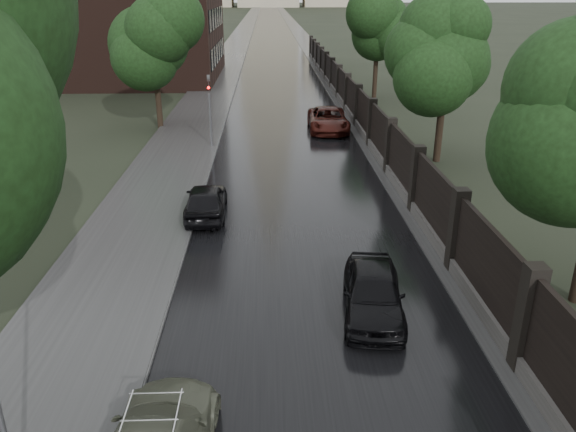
% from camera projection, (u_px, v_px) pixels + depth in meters
% --- Properties ---
extents(road, '(8.00, 420.00, 0.02)m').
position_uv_depth(road, '(270.00, 16.00, 184.29)').
color(road, black).
rests_on(road, ground).
extents(sidewalk_left, '(4.00, 420.00, 0.16)m').
position_uv_depth(sidewalk_left, '(251.00, 16.00, 184.06)').
color(sidewalk_left, '#2D2D2D').
rests_on(sidewalk_left, ground).
extents(verge_right, '(3.00, 420.00, 0.08)m').
position_uv_depth(verge_right, '(286.00, 16.00, 184.47)').
color(verge_right, '#2D2D2D').
rests_on(verge_right, ground).
extents(fence_right, '(0.45, 75.72, 2.70)m').
position_uv_depth(fence_right, '(353.00, 105.00, 37.72)').
color(fence_right, '#383533').
rests_on(fence_right, ground).
extents(tree_left_far, '(4.25, 4.25, 7.39)m').
position_uv_depth(tree_left_far, '(153.00, 42.00, 33.84)').
color(tree_left_far, black).
rests_on(tree_left_far, ground).
extents(tree_right_b, '(4.08, 4.08, 7.01)m').
position_uv_depth(tree_right_b, '(446.00, 62.00, 27.06)').
color(tree_right_b, black).
rests_on(tree_right_b, ground).
extents(tree_right_c, '(4.08, 4.08, 7.01)m').
position_uv_depth(tree_right_c, '(378.00, 35.00, 43.74)').
color(tree_right_c, black).
rests_on(tree_right_c, ground).
extents(traffic_light, '(0.16, 0.32, 4.00)m').
position_uv_depth(traffic_light, '(210.00, 105.00, 30.39)').
color(traffic_light, '#59595E').
rests_on(traffic_light, ground).
extents(hatchback_left, '(1.65, 3.88, 1.31)m').
position_uv_depth(hatchback_left, '(206.00, 200.00, 21.66)').
color(hatchback_left, black).
rests_on(hatchback_left, ground).
extents(car_right_near, '(2.04, 4.09, 1.34)m').
position_uv_depth(car_right_near, '(373.00, 292.00, 15.06)').
color(car_right_near, black).
rests_on(car_right_near, ground).
extents(car_right_far, '(2.44, 5.16, 1.42)m').
position_uv_depth(car_right_far, '(328.00, 120.00, 34.80)').
color(car_right_far, '#34100B').
rests_on(car_right_far, ground).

